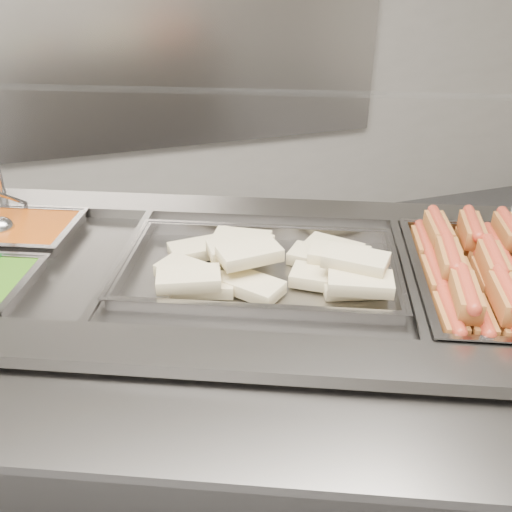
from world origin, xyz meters
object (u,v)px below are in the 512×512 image
object	(u,v)px
pan_hotdogs	(485,289)
ladle	(3,227)
sneeze_guard	(244,98)
pan_wraps	(260,273)
steam_counter	(239,395)

from	to	relation	value
pan_hotdogs	ladle	distance (m)	1.36
pan_hotdogs	sneeze_guard	bearing A→B (deg)	137.64
sneeze_guard	pan_wraps	size ratio (longest dim) A/B	2.09
steam_counter	pan_hotdogs	world-z (taller)	pan_hotdogs
sneeze_guard	pan_wraps	distance (m)	0.47
steam_counter	ladle	distance (m)	0.86
steam_counter	sneeze_guard	size ratio (longest dim) A/B	1.26
sneeze_guard	pan_hotdogs	xyz separation A→B (m)	(0.51, -0.46, -0.42)
pan_wraps	sneeze_guard	bearing A→B (deg)	82.26
pan_wraps	steam_counter	bearing A→B (deg)	156.92
pan_wraps	ladle	world-z (taller)	ladle
sneeze_guard	pan_wraps	xyz separation A→B (m)	(-0.03, -0.23, -0.40)
pan_wraps	ladle	xyz separation A→B (m)	(-0.66, 0.43, 0.04)
steam_counter	ladle	size ratio (longest dim) A/B	11.22
steam_counter	pan_hotdogs	bearing A→B (deg)	-23.08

